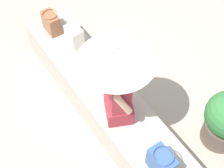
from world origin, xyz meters
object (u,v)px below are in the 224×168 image
Objects in this scene: handbag_black at (74,36)px; magazine at (98,80)px; tote_bag_canvas at (162,162)px; person_seated at (119,93)px; parasol at (117,55)px; shoulder_bag_spare at (51,23)px.

magazine is at bearing -5.67° from handbag_black.
handbag_black is 1.95m from tote_bag_canvas.
parasol is at bearing 170.68° from person_seated.
handbag_black is at bearing 175.36° from tote_bag_canvas.
shoulder_bag_spare is at bearing -179.80° from parasol.
shoulder_bag_spare is (-0.39, -0.12, -0.00)m from handbag_black.
shoulder_bag_spare is (-1.48, -0.01, -0.76)m from parasol.
tote_bag_canvas is at bearing -2.10° from person_seated.
person_seated is 1.20m from handbag_black.
tote_bag_canvas is 1.14× the size of magazine.
tote_bag_canvas is (0.77, -0.03, -0.23)m from person_seated.
parasol is 1.67m from shoulder_bag_spare.
person_seated is 2.83× the size of tote_bag_canvas.
parasol reaches higher than shoulder_bag_spare.
tote_bag_canvas is at bearing -4.64° from handbag_black.
person_seated is 0.88× the size of parasol.
tote_bag_canvas reaches higher than shoulder_bag_spare.
handbag_black reaches higher than magazine.
handbag_black is 1.11× the size of magazine.
tote_bag_canvas is at bearing -2.74° from parasol.
parasol is 3.42× the size of shoulder_bag_spare.
parasol is 3.30× the size of handbag_black.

